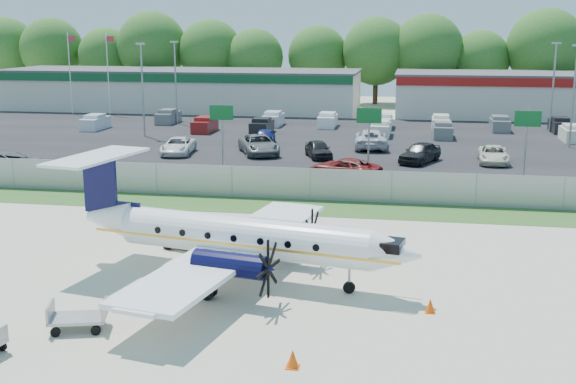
# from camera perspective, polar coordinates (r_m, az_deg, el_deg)

# --- Properties ---
(ground) EXTENTS (170.00, 170.00, 0.00)m
(ground) POSITION_cam_1_polar(r_m,az_deg,el_deg) (31.67, -1.88, -6.44)
(ground) COLOR beige
(ground) RESTS_ON ground
(grass_verge) EXTENTS (170.00, 4.00, 0.02)m
(grass_verge) POSITION_cam_1_polar(r_m,az_deg,el_deg) (43.00, 1.38, -1.23)
(grass_verge) COLOR #2D561E
(grass_verge) RESTS_ON ground
(access_road) EXTENTS (170.00, 8.00, 0.02)m
(access_road) POSITION_cam_1_polar(r_m,az_deg,el_deg) (49.75, 2.58, 0.70)
(access_road) COLOR black
(access_road) RESTS_ON ground
(parking_lot) EXTENTS (170.00, 32.00, 0.02)m
(parking_lot) POSITION_cam_1_polar(r_m,az_deg,el_deg) (70.31, 4.79, 4.23)
(parking_lot) COLOR black
(parking_lot) RESTS_ON ground
(perimeter_fence) EXTENTS (120.00, 0.06, 1.99)m
(perimeter_fence) POSITION_cam_1_polar(r_m,az_deg,el_deg) (44.70, 1.77, 0.62)
(perimeter_fence) COLOR gray
(perimeter_fence) RESTS_ON ground
(building_west) EXTENTS (46.40, 12.40, 5.24)m
(building_west) POSITION_cam_1_polar(r_m,az_deg,el_deg) (96.41, -8.43, 8.02)
(building_west) COLOR beige
(building_west) RESTS_ON ground
(sign_left) EXTENTS (1.80, 0.26, 5.00)m
(sign_left) POSITION_cam_1_polar(r_m,az_deg,el_deg) (54.48, -5.26, 5.55)
(sign_left) COLOR gray
(sign_left) RESTS_ON ground
(sign_mid) EXTENTS (1.80, 0.26, 5.00)m
(sign_mid) POSITION_cam_1_polar(r_m,az_deg,el_deg) (52.70, 6.42, 5.28)
(sign_mid) COLOR gray
(sign_mid) RESTS_ON ground
(sign_right) EXTENTS (1.80, 0.26, 5.00)m
(sign_right) POSITION_cam_1_polar(r_m,az_deg,el_deg) (53.19, 18.37, 4.78)
(sign_right) COLOR gray
(sign_right) RESTS_ON ground
(flagpole_west) EXTENTS (1.06, 0.12, 10.00)m
(flagpole_west) POSITION_cam_1_polar(r_m,az_deg,el_deg) (94.31, -16.83, 9.35)
(flagpole_west) COLOR white
(flagpole_west) RESTS_ON ground
(flagpole_east) EXTENTS (1.06, 0.12, 10.00)m
(flagpole_east) POSITION_cam_1_polar(r_m,az_deg,el_deg) (92.19, -14.01, 9.45)
(flagpole_east) COLOR white
(flagpole_east) RESTS_ON ground
(light_pole_nw) EXTENTS (0.90, 0.35, 9.09)m
(light_pole_nw) POSITION_cam_1_polar(r_m,az_deg,el_deg) (72.36, -11.43, 8.43)
(light_pole_nw) COLOR gray
(light_pole_nw) RESTS_ON ground
(light_pole_ne) EXTENTS (0.90, 0.35, 9.09)m
(light_pole_ne) POSITION_cam_1_polar(r_m,az_deg,el_deg) (68.86, 21.68, 7.57)
(light_pole_ne) COLOR gray
(light_pole_ne) RESTS_ON ground
(light_pole_sw) EXTENTS (0.90, 0.35, 9.09)m
(light_pole_sw) POSITION_cam_1_polar(r_m,az_deg,el_deg) (81.73, -8.88, 9.00)
(light_pole_sw) COLOR gray
(light_pole_sw) RESTS_ON ground
(light_pole_se) EXTENTS (0.90, 0.35, 9.09)m
(light_pole_se) POSITION_cam_1_polar(r_m,az_deg,el_deg) (78.66, 20.24, 8.23)
(light_pole_se) COLOR gray
(light_pole_se) RESTS_ON ground
(tree_line) EXTENTS (112.00, 6.00, 14.00)m
(tree_line) POSITION_cam_1_polar(r_m,az_deg,el_deg) (103.97, 6.52, 6.96)
(tree_line) COLOR #2A5C1B
(tree_line) RESTS_ON ground
(aircraft) EXTENTS (16.07, 15.75, 4.91)m
(aircraft) POSITION_cam_1_polar(r_m,az_deg,el_deg) (30.52, -4.04, -3.48)
(aircraft) COLOR white
(aircraft) RESTS_ON ground
(pushback_tug) EXTENTS (3.27, 2.90, 1.52)m
(pushback_tug) POSITION_cam_1_polar(r_m,az_deg,el_deg) (35.18, -7.16, -3.31)
(pushback_tug) COLOR white
(pushback_tug) RESTS_ON ground
(baggage_cart_near) EXTENTS (2.21, 1.67, 1.03)m
(baggage_cart_near) POSITION_cam_1_polar(r_m,az_deg,el_deg) (26.89, -16.27, -9.46)
(baggage_cart_near) COLOR gray
(baggage_cart_near) RESTS_ON ground
(cone_nose) EXTENTS (0.39, 0.39, 0.55)m
(cone_nose) POSITION_cam_1_polar(r_m,az_deg,el_deg) (27.92, 11.17, -8.81)
(cone_nose) COLOR #E74B07
(cone_nose) RESTS_ON ground
(cone_port_wing) EXTENTS (0.43, 0.43, 0.61)m
(cone_port_wing) POSITION_cam_1_polar(r_m,az_deg,el_deg) (23.26, 0.37, -13.06)
(cone_port_wing) COLOR #E74B07
(cone_port_wing) RESTS_ON ground
(cone_starboard_wing) EXTENTS (0.38, 0.38, 0.54)m
(cone_starboard_wing) POSITION_cam_1_polar(r_m,az_deg,el_deg) (34.59, 1.04, -4.31)
(cone_starboard_wing) COLOR #E74B07
(cone_starboard_wing) RESTS_ON ground
(road_car_west) EXTENTS (6.29, 3.40, 1.67)m
(road_car_west) POSITION_cam_1_polar(r_m,az_deg,el_deg) (56.51, -21.09, 1.29)
(road_car_west) COLOR #595B5E
(road_car_west) RESTS_ON ground
(road_car_mid) EXTENTS (5.85, 4.37, 1.48)m
(road_car_mid) POSITION_cam_1_polar(r_m,az_deg,el_deg) (51.41, 4.42, 1.05)
(road_car_mid) COLOR maroon
(road_car_mid) RESTS_ON ground
(parked_car_a) EXTENTS (2.95, 5.39, 1.43)m
(parked_car_a) POSITION_cam_1_polar(r_m,az_deg,el_deg) (62.01, -8.65, 2.97)
(parked_car_a) COLOR silver
(parked_car_a) RESTS_ON ground
(parked_car_b) EXTENTS (4.85, 6.54, 1.65)m
(parked_car_b) POSITION_cam_1_polar(r_m,az_deg,el_deg) (61.35, -2.30, 3.00)
(parked_car_b) COLOR #595B5E
(parked_car_b) RESTS_ON ground
(parked_car_c) EXTENTS (3.06, 4.58, 1.45)m
(parked_car_c) POSITION_cam_1_polar(r_m,az_deg,el_deg) (59.62, 2.42, 2.71)
(parked_car_c) COLOR black
(parked_car_c) RESTS_ON ground
(parked_car_d) EXTENTS (3.76, 5.22, 1.65)m
(parked_car_d) POSITION_cam_1_polar(r_m,az_deg,el_deg) (58.33, 10.36, 2.29)
(parked_car_d) COLOR black
(parked_car_d) RESTS_ON ground
(parked_car_e) EXTENTS (2.47, 5.02, 1.37)m
(parked_car_e) POSITION_cam_1_polar(r_m,az_deg,el_deg) (59.47, 15.89, 2.20)
(parked_car_e) COLOR beige
(parked_car_e) RESTS_ON ground
(parked_car_f) EXTENTS (2.49, 4.71, 1.53)m
(parked_car_f) POSITION_cam_1_polar(r_m,az_deg,el_deg) (66.66, -1.81, 3.79)
(parked_car_f) COLOR navy
(parked_car_f) RESTS_ON ground
(parked_car_g) EXTENTS (3.21, 6.26, 1.69)m
(parked_car_g) POSITION_cam_1_polar(r_m,az_deg,el_deg) (64.87, 6.56, 3.46)
(parked_car_g) COLOR silver
(parked_car_g) RESTS_ON ground
(far_parking_rows) EXTENTS (56.00, 10.00, 1.60)m
(far_parking_rows) POSITION_cam_1_polar(r_m,az_deg,el_deg) (75.24, 5.14, 4.78)
(far_parking_rows) COLOR gray
(far_parking_rows) RESTS_ON ground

